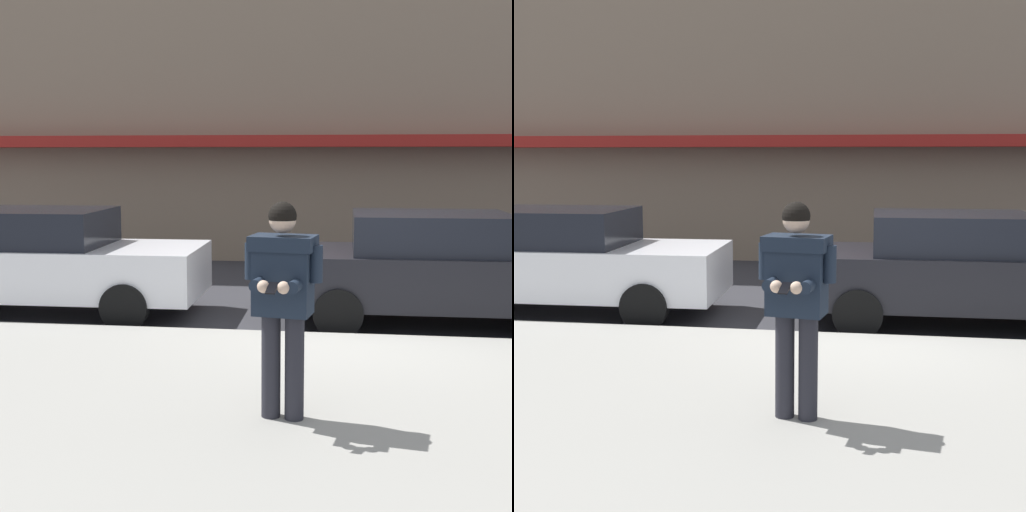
{
  "view_description": "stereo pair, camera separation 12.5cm",
  "coord_description": "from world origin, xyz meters",
  "views": [
    {
      "loc": [
        -0.03,
        -8.81,
        2.31
      ],
      "look_at": [
        -0.8,
        -3.08,
        1.49
      ],
      "focal_mm": 50.0,
      "sensor_mm": 36.0,
      "label": 1
    },
    {
      "loc": [
        0.1,
        -8.8,
        2.31
      ],
      "look_at": [
        -0.8,
        -3.08,
        1.49
      ],
      "focal_mm": 50.0,
      "sensor_mm": 36.0,
      "label": 2
    }
  ],
  "objects": [
    {
      "name": "sidewalk",
      "position": [
        1.0,
        -2.85,
        0.07
      ],
      "size": [
        32.0,
        5.3,
        0.14
      ],
      "primitive_type": "cube",
      "color": "#99968E",
      "rests_on": "ground"
    },
    {
      "name": "man_texting_on_phone",
      "position": [
        -0.57,
        -3.15,
        1.25
      ],
      "size": [
        0.64,
        0.62,
        1.81
      ],
      "color": "#23232B",
      "rests_on": "sidewalk"
    },
    {
      "name": "parked_sedan_mid",
      "position": [
        1.17,
        0.98,
        0.79
      ],
      "size": [
        4.52,
        1.97,
        1.54
      ],
      "color": "black",
      "rests_on": "ground"
    },
    {
      "name": "curb_paint_line",
      "position": [
        1.0,
        0.05,
        0.0
      ],
      "size": [
        28.0,
        0.12,
        0.01
      ],
      "primitive_type": "cube",
      "color": "silver",
      "rests_on": "ground"
    },
    {
      "name": "parked_sedan_near",
      "position": [
        -4.43,
        0.91,
        0.79
      ],
      "size": [
        4.53,
        2.0,
        1.54
      ],
      "color": "silver",
      "rests_on": "ground"
    },
    {
      "name": "ground_plane",
      "position": [
        0.0,
        0.0,
        0.0
      ],
      "size": [
        80.0,
        80.0,
        0.0
      ],
      "primitive_type": "plane",
      "color": "#333338"
    }
  ]
}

